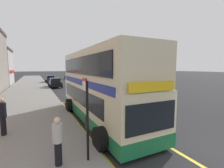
# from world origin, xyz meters

# --- Properties ---
(ground_plane) EXTENTS (260.00, 260.00, 0.00)m
(ground_plane) POSITION_xyz_m (0.00, 32.00, 0.00)
(ground_plane) COLOR #28282B
(pavement_near) EXTENTS (6.00, 76.00, 0.14)m
(pavement_near) POSITION_xyz_m (-7.00, 32.00, 0.07)
(pavement_near) COLOR gray
(pavement_near) RESTS_ON ground
(double_decker_bus) EXTENTS (3.25, 10.05, 4.40)m
(double_decker_bus) POSITION_xyz_m (-2.46, 6.41, 2.06)
(double_decker_bus) COLOR beige
(double_decker_bus) RESTS_ON ground
(bus_bay_markings) EXTENTS (2.94, 12.88, 0.01)m
(bus_bay_markings) POSITION_xyz_m (-2.53, 6.41, 0.01)
(bus_bay_markings) COLOR yellow
(bus_bay_markings) RESTS_ON ground
(bus_stop_sign) EXTENTS (0.09, 0.51, 2.87)m
(bus_stop_sign) POSITION_xyz_m (-4.58, 2.29, 1.81)
(bus_stop_sign) COLOR black
(bus_stop_sign) RESTS_ON pavement_near
(parked_car_black_ahead) EXTENTS (2.09, 4.20, 1.62)m
(parked_car_black_ahead) POSITION_xyz_m (-3.04, 25.50, 0.80)
(parked_car_black_ahead) COLOR black
(parked_car_black_ahead) RESTS_ON ground
(parked_car_navy_behind) EXTENTS (2.09, 4.20, 1.62)m
(parked_car_navy_behind) POSITION_xyz_m (2.94, 44.33, 0.80)
(parked_car_navy_behind) COLOR navy
(parked_car_navy_behind) RESTS_ON ground
(parked_car_navy_far) EXTENTS (2.09, 4.20, 1.62)m
(parked_car_navy_far) POSITION_xyz_m (-2.94, 35.75, 0.80)
(parked_car_navy_far) COLOR navy
(parked_car_navy_far) RESTS_ON ground
(pedestrian_waiting_near_sign) EXTENTS (0.34, 0.34, 1.81)m
(pedestrian_waiting_near_sign) POSITION_xyz_m (-7.60, 6.00, 1.13)
(pedestrian_waiting_near_sign) COLOR black
(pedestrian_waiting_near_sign) RESTS_ON pavement_near
(pedestrian_further_back) EXTENTS (0.34, 0.34, 1.64)m
(pedestrian_further_back) POSITION_xyz_m (-5.56, 2.38, 1.03)
(pedestrian_further_back) COLOR black
(pedestrian_further_back) RESTS_ON pavement_near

